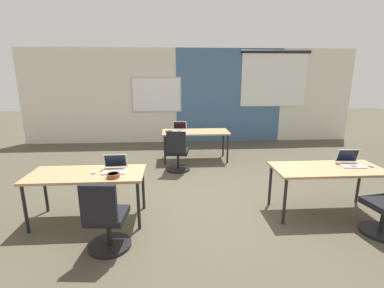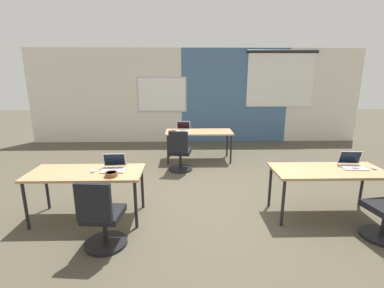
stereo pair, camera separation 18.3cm
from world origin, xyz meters
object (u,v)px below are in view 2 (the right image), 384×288
desk_near_right (328,173)px  desk_far_center (199,134)px  laptop_far_left (183,129)px  snack_bowl (111,174)px  mouse_near_right_end (374,168)px  chair_far_left (180,154)px  laptop_near_right_end (352,164)px  desk_near_left (86,176)px  mouse_far_left (173,131)px  chair_near_left_inner (102,220)px  mouse_near_left_inner (93,171)px  laptop_near_left_inner (114,167)px

desk_near_right → desk_far_center: (-1.75, 2.80, 0.00)m
laptop_far_left → snack_bowl: bearing=-102.2°
desk_far_center → mouse_near_right_end: 3.70m
chair_far_left → laptop_near_right_end: bearing=152.3°
desk_near_left → mouse_far_left: 3.02m
desk_near_right → chair_far_left: chair_far_left is taller
mouse_near_right_end → chair_near_left_inner: 3.85m
desk_near_right → mouse_near_right_end: 0.68m
mouse_near_left_inner → chair_near_left_inner: size_ratio=0.12×
laptop_near_right_end → snack_bowl: size_ratio=2.00×
mouse_near_right_end → desk_far_center: bearing=131.0°
desk_near_right → mouse_far_left: 3.67m
desk_near_left → desk_near_right: (3.50, 0.00, 0.00)m
mouse_near_right_end → desk_near_left: bearing=-179.9°
chair_far_left → snack_bowl: size_ratio=5.18×
laptop_far_left → desk_far_center: bearing=-7.3°
desk_near_left → snack_bowl: size_ratio=9.01×
laptop_near_right_end → mouse_near_left_inner: (-3.80, -0.11, -0.03)m
laptop_far_left → mouse_far_left: laptop_far_left is taller
laptop_near_right_end → chair_near_left_inner: 3.61m
mouse_near_left_inner → snack_bowl: snack_bowl is taller
chair_near_left_inner → laptop_far_left: (0.95, 3.64, 0.39)m
laptop_near_right_end → chair_near_left_inner: (-3.49, -0.86, -0.39)m
laptop_far_left → snack_bowl: size_ratio=2.01×
desk_far_center → chair_far_left: chair_far_left is taller
desk_far_center → laptop_far_left: 0.41m
desk_near_right → laptop_near_left_inner: bearing=178.7°
desk_far_center → chair_near_left_inner: 3.81m
mouse_far_left → mouse_near_left_inner: bearing=-110.0°
desk_near_left → mouse_near_right_end: size_ratio=15.09×
mouse_near_left_inner → chair_far_left: (1.19, 2.02, -0.36)m
desk_near_left → chair_far_left: (1.30, 2.01, -0.28)m
desk_near_left → desk_far_center: same height
desk_near_right → laptop_near_left_inner: (-3.12, 0.07, 0.11)m
chair_far_left → snack_bowl: chair_far_left is taller
desk_near_left → laptop_far_left: bearing=64.6°
desk_near_right → laptop_near_left_inner: laptop_near_left_inner is taller
chair_near_left_inner → mouse_near_left_inner: bearing=-62.1°
desk_far_center → laptop_near_right_end: bearing=-51.4°
laptop_far_left → desk_near_right: bearing=-48.5°
chair_far_left → laptop_far_left: bearing=-86.0°
desk_near_left → chair_near_left_inner: (0.42, -0.76, -0.28)m
mouse_near_left_inner → chair_near_left_inner: chair_near_left_inner is taller
desk_near_left → chair_far_left: bearing=57.1°
mouse_far_left → laptop_near_right_end: bearing=-44.2°
chair_far_left → chair_near_left_inner: bearing=80.8°
desk_near_right → chair_far_left: size_ratio=1.74×
desk_near_right → laptop_far_left: (-2.13, 2.88, 0.11)m
laptop_near_left_inner → mouse_far_left: laptop_near_left_inner is taller
desk_far_center → laptop_far_left: size_ratio=4.49×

